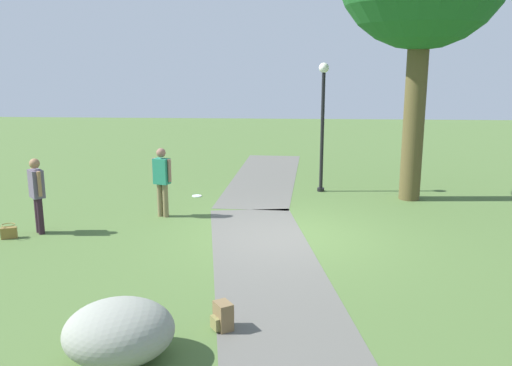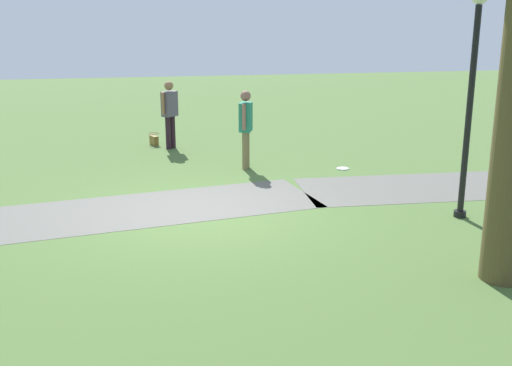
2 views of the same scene
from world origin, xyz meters
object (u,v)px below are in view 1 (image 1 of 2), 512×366
object	(u,v)px
man_near_boulder	(162,177)
backpack_by_boulder	(223,316)
handbag_on_grass	(9,232)
frisbee_on_grass	(197,196)
woman_with_handbag	(37,190)
lawn_boulder	(119,332)
lamp_post	(323,114)

from	to	relation	value
man_near_boulder	backpack_by_boulder	size ratio (longest dim) A/B	4.18
handbag_on_grass	frisbee_on_grass	world-z (taller)	handbag_on_grass
handbag_on_grass	man_near_boulder	bearing A→B (deg)	122.53
frisbee_on_grass	man_near_boulder	bearing A→B (deg)	-13.24
woman_with_handbag	backpack_by_boulder	world-z (taller)	woman_with_handbag
woman_with_handbag	handbag_on_grass	xyz separation A→B (m)	(0.39, -0.50, -0.82)
lawn_boulder	woman_with_handbag	bearing A→B (deg)	-146.32
handbag_on_grass	backpack_by_boulder	xyz separation A→B (m)	(3.70, 5.01, 0.05)
man_near_boulder	frisbee_on_grass	distance (m)	2.29
lamp_post	frisbee_on_grass	size ratio (longest dim) A/B	13.86
lamp_post	man_near_boulder	bearing A→B (deg)	-54.27
woman_with_handbag	handbag_on_grass	world-z (taller)	woman_with_handbag
lawn_boulder	frisbee_on_grass	xyz separation A→B (m)	(-8.46, -0.45, -0.39)
handbag_on_grass	backpack_by_boulder	distance (m)	6.23
man_near_boulder	handbag_on_grass	bearing A→B (deg)	-57.47
lawn_boulder	woman_with_handbag	size ratio (longest dim) A/B	1.00
lamp_post	handbag_on_grass	xyz separation A→B (m)	(4.69, -6.84, -2.10)
woman_with_handbag	handbag_on_grass	size ratio (longest dim) A/B	4.75
lawn_boulder	backpack_by_boulder	size ratio (longest dim) A/B	4.15
man_near_boulder	frisbee_on_grass	xyz separation A→B (m)	(-2.03, 0.48, -0.96)
lawn_boulder	handbag_on_grass	distance (m)	5.98
woman_with_handbag	man_near_boulder	xyz separation A→B (m)	(-1.45, 2.39, 0.01)
lamp_post	frisbee_on_grass	distance (m)	4.21
frisbee_on_grass	lamp_post	bearing A→B (deg)	103.17
woman_with_handbag	backpack_by_boulder	size ratio (longest dim) A/B	4.15
lawn_boulder	handbag_on_grass	xyz separation A→B (m)	(-4.59, -3.82, -0.26)
lamp_post	woman_with_handbag	world-z (taller)	lamp_post
backpack_by_boulder	woman_with_handbag	bearing A→B (deg)	-132.24
lawn_boulder	handbag_on_grass	bearing A→B (deg)	-140.21
lamp_post	lawn_boulder	xyz separation A→B (m)	(9.28, -3.02, -1.84)
lawn_boulder	frisbee_on_grass	world-z (taller)	lawn_boulder
lawn_boulder	backpack_by_boulder	bearing A→B (deg)	126.93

